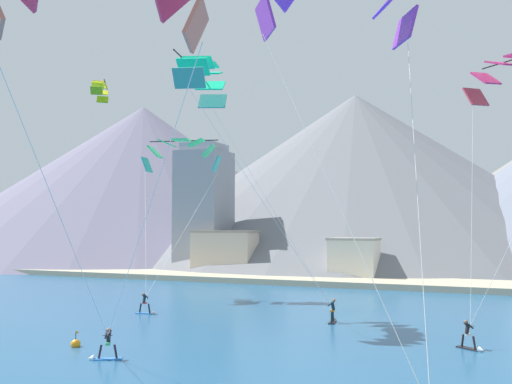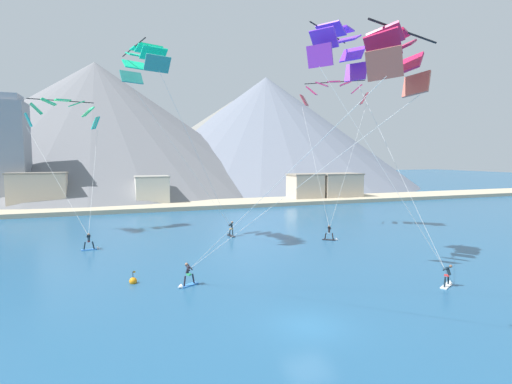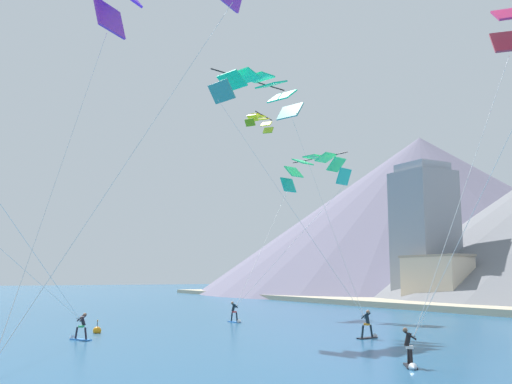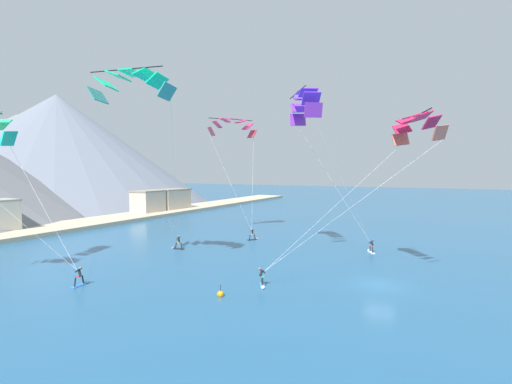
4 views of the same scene
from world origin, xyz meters
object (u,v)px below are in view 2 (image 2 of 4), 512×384
object	(u,v)px
parafoil_kite_mid_center	(339,47)
kitesurfer_near_trail	(231,231)
kitesurfer_far_right	(331,236)
kitesurfer_mid_center	(448,279)
kitesurfer_near_lead	(91,244)
parafoil_kite_near_trail	(144,60)
parafoil_kite_far_left	(395,57)
parafoil_kite_near_lead	(63,110)
kitesurfer_far_left	(186,280)
race_marker_buoy	(133,281)
parafoil_kite_far_right	(334,90)

from	to	relation	value
parafoil_kite_mid_center	kitesurfer_near_trail	bearing A→B (deg)	106.78
kitesurfer_near_trail	kitesurfer_far_right	bearing A→B (deg)	-31.25
kitesurfer_near_trail	kitesurfer_mid_center	xyz separation A→B (m)	(9.62, -22.22, -0.08)
kitesurfer_near_trail	kitesurfer_mid_center	distance (m)	24.21
kitesurfer_near_trail	kitesurfer_near_lead	bearing A→B (deg)	-172.57
parafoil_kite_near_trail	parafoil_kite_far_left	xyz separation A→B (m)	(9.95, -24.51, -4.47)
parafoil_kite_near_lead	kitesurfer_near_lead	bearing A→B (deg)	-73.41
parafoil_kite_near_trail	parafoil_kite_mid_center	distance (m)	18.88
parafoil_kite_near_trail	parafoil_kite_near_lead	bearing A→B (deg)	127.25
kitesurfer_far_left	parafoil_kite_near_lead	xyz separation A→B (m)	(-9.99, 24.44, 14.02)
kitesurfer_far_right	parafoil_kite_mid_center	distance (m)	20.32
kitesurfer_near_trail	kitesurfer_far_right	xyz separation A→B (m)	(9.71, -5.89, -0.07)
kitesurfer_mid_center	parafoil_kite_near_lead	xyz separation A→B (m)	(-27.46, 30.59, 14.02)
kitesurfer_mid_center	parafoil_kite_near_lead	distance (m)	43.43
kitesurfer_mid_center	parafoil_kite_near_trail	distance (m)	32.64
parafoil_kite_mid_center	race_marker_buoy	size ratio (longest dim) A/B	17.46
parafoil_kite_near_trail	parafoil_kite_far_right	size ratio (longest dim) A/B	1.07
kitesurfer_near_lead	kitesurfer_mid_center	world-z (taller)	kitesurfer_near_lead
kitesurfer_mid_center	race_marker_buoy	distance (m)	22.50
parafoil_kite_far_right	kitesurfer_mid_center	bearing A→B (deg)	-98.66
kitesurfer_near_lead	parafoil_kite_far_left	world-z (taller)	parafoil_kite_far_left
parafoil_kite_near_trail	kitesurfer_mid_center	bearing A→B (deg)	-45.70
kitesurfer_near_lead	parafoil_kite_near_lead	size ratio (longest dim) A/B	0.12
parafoil_kite_far_left	kitesurfer_near_trail	bearing A→B (deg)	91.14
kitesurfer_far_right	parafoil_kite_far_right	distance (m)	17.80
kitesurfer_near_lead	parafoil_kite_far_left	xyz separation A→B (m)	(15.31, -25.30, 13.43)
kitesurfer_near_lead	kitesurfer_far_left	distance (m)	15.74
parafoil_kite_near_lead	race_marker_buoy	world-z (taller)	parafoil_kite_near_lead
parafoil_kite_mid_center	parafoil_kite_near_trail	bearing A→B (deg)	138.05
kitesurfer_mid_center	parafoil_kite_far_left	world-z (taller)	parafoil_kite_far_left
kitesurfer_far_left	parafoil_kite_mid_center	distance (m)	21.33
parafoil_kite_near_lead	parafoil_kite_far_left	xyz separation A→B (m)	(18.38, -35.60, -0.53)
parafoil_kite_far_right	parafoil_kite_mid_center	bearing A→B (deg)	-119.17
kitesurfer_near_lead	parafoil_kite_far_left	size ratio (longest dim) A/B	0.13
parafoil_kite_far_right	parafoil_kite_near_trail	bearing A→B (deg)	-174.17
kitesurfer_far_right	parafoil_kite_mid_center	bearing A→B (deg)	-118.34
kitesurfer_near_lead	parafoil_kite_near_trail	bearing A→B (deg)	-8.34
kitesurfer_mid_center	kitesurfer_far_right	distance (m)	16.32
kitesurfer_near_lead	kitesurfer_near_trail	xyz separation A→B (m)	(14.77, 1.93, 0.02)
parafoil_kite_near_trail	kitesurfer_far_left	bearing A→B (deg)	-83.33
parafoil_kite_near_trail	race_marker_buoy	xyz separation A→B (m)	(-1.96, -11.41, -18.29)
kitesurfer_mid_center	parafoil_kite_far_left	size ratio (longest dim) A/B	0.12
parafoil_kite_near_lead	parafoil_kite_near_trail	size ratio (longest dim) A/B	0.79
kitesurfer_mid_center	parafoil_kite_far_left	distance (m)	17.01
kitesurfer_near_trail	parafoil_kite_mid_center	xyz separation A→B (m)	(4.62, -15.33, 17.20)
parafoil_kite_near_lead	kitesurfer_far_left	bearing A→B (deg)	-67.77
parafoil_kite_near_lead	race_marker_buoy	size ratio (longest dim) A/B	14.12
kitesurfer_far_left	parafoil_kite_far_left	xyz separation A→B (m)	(8.39, -11.16, 13.49)
kitesurfer_far_right	race_marker_buoy	size ratio (longest dim) A/B	1.69
kitesurfer_near_trail	parafoil_kite_far_right	size ratio (longest dim) A/B	0.11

